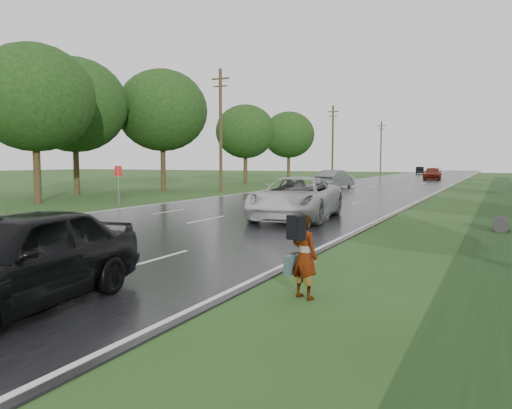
{
  "coord_description": "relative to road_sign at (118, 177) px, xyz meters",
  "views": [
    {
      "loc": [
        11.46,
        -10.43,
        2.58
      ],
      "look_at": [
        4.97,
        2.73,
        1.3
      ],
      "focal_mm": 35.0,
      "sensor_mm": 36.0,
      "label": 1
    }
  ],
  "objects": [
    {
      "name": "ground",
      "position": [
        8.5,
        -12.0,
        -1.64
      ],
      "size": [
        220.0,
        220.0,
        0.0
      ],
      "primitive_type": "plane",
      "color": "#244217",
      "rests_on": "ground"
    },
    {
      "name": "road",
      "position": [
        8.5,
        33.0,
        -1.62
      ],
      "size": [
        14.0,
        180.0,
        0.04
      ],
      "primitive_type": "cube",
      "color": "black",
      "rests_on": "ground"
    },
    {
      "name": "edge_stripe_east",
      "position": [
        15.25,
        33.0,
        -1.6
      ],
      "size": [
        0.12,
        180.0,
        0.01
      ],
      "primitive_type": "cube",
      "color": "silver",
      "rests_on": "road"
    },
    {
      "name": "edge_stripe_west",
      "position": [
        1.75,
        33.0,
        -1.6
      ],
      "size": [
        0.12,
        180.0,
        0.01
      ],
      "primitive_type": "cube",
      "color": "silver",
      "rests_on": "road"
    },
    {
      "name": "center_line",
      "position": [
        8.5,
        33.0,
        -1.6
      ],
      "size": [
        0.12,
        180.0,
        0.01
      ],
      "primitive_type": "cube",
      "color": "silver",
      "rests_on": "road"
    },
    {
      "name": "drainage_ditch",
      "position": [
        20.0,
        6.71,
        -1.61
      ],
      "size": [
        2.2,
        120.0,
        0.56
      ],
      "color": "#173313",
      "rests_on": "ground"
    },
    {
      "name": "road_sign",
      "position": [
        0.0,
        0.0,
        0.0
      ],
      "size": [
        0.5,
        0.06,
        2.3
      ],
      "color": "slate",
      "rests_on": "ground"
    },
    {
      "name": "utility_pole_mid",
      "position": [
        -0.7,
        13.0,
        3.55
      ],
      "size": [
        1.6,
        0.26,
        10.0
      ],
      "color": "#352915",
      "rests_on": "ground"
    },
    {
      "name": "utility_pole_far",
      "position": [
        -0.7,
        43.0,
        3.55
      ],
      "size": [
        1.6,
        0.26,
        10.0
      ],
      "color": "#352915",
      "rests_on": "ground"
    },
    {
      "name": "utility_pole_distant",
      "position": [
        -0.7,
        73.0,
        3.55
      ],
      "size": [
        1.6,
        0.26,
        10.0
      ],
      "color": "#352915",
      "rests_on": "ground"
    },
    {
      "name": "tree_west_b",
      "position": [
        -5.5,
        -1.0,
        4.73
      ],
      "size": [
        7.2,
        7.2,
        9.62
      ],
      "color": "#352915",
      "rests_on": "ground"
    },
    {
      "name": "tree_west_c",
      "position": [
        -6.5,
        13.0,
        5.27
      ],
      "size": [
        7.8,
        7.8,
        10.43
      ],
      "color": "#352915",
      "rests_on": "ground"
    },
    {
      "name": "tree_west_d",
      "position": [
        -5.7,
        27.0,
        4.18
      ],
      "size": [
        6.6,
        6.6,
        8.8
      ],
      "color": "#352915",
      "rests_on": "ground"
    },
    {
      "name": "tree_west_e",
      "position": [
        -9.5,
        6.0,
        5.19
      ],
      "size": [
        8.0,
        8.0,
        10.44
      ],
      "color": "#352915",
      "rests_on": "ground"
    },
    {
      "name": "tree_west_f",
      "position": [
        -6.3,
        41.0,
        4.49
      ],
      "size": [
        7.0,
        7.0,
        9.29
      ],
      "color": "#352915",
      "rests_on": "ground"
    },
    {
      "name": "pedestrian",
      "position": [
        16.68,
        -13.76,
        -0.82
      ],
      "size": [
        0.78,
        0.81,
        1.6
      ],
      "rotation": [
        0.0,
        0.0,
        2.77
      ],
      "color": "#A5998C",
      "rests_on": "ground"
    },
    {
      "name": "white_pickup",
      "position": [
        11.92,
        -2.12,
        -0.68
      ],
      "size": [
        3.83,
        6.97,
        1.85
      ],
      "primitive_type": "imported",
      "rotation": [
        0.0,
        0.0,
        0.12
      ],
      "color": "silver",
      "rests_on": "road"
    },
    {
      "name": "dark_sedan",
      "position": [
        12.57,
        -16.72,
        -0.73
      ],
      "size": [
        2.68,
        5.35,
        1.75
      ],
      "primitive_type": "imported",
      "rotation": [
        0.0,
        0.0,
        0.12
      ],
      "color": "black",
      "rests_on": "road"
    },
    {
      "name": "silver_sedan",
      "position": [
        5.88,
        23.22,
        -0.75
      ],
      "size": [
        2.5,
        5.36,
        1.7
      ],
      "primitive_type": "imported",
      "rotation": [
        0.0,
        0.0,
        3.0
      ],
      "color": "gray",
      "rests_on": "road"
    },
    {
      "name": "far_car_red",
      "position": [
        11.51,
        49.14,
        -0.8
      ],
      "size": [
        2.6,
        5.67,
        1.61
      ],
      "primitive_type": "imported",
      "rotation": [
        0.0,
        0.0,
        0.06
      ],
      "color": "maroon",
      "rests_on": "road"
    },
    {
      "name": "far_car_dark",
      "position": [
        5.43,
        80.4,
        -0.89
      ],
      "size": [
        2.1,
        4.49,
        1.42
      ],
      "primitive_type": "imported",
      "rotation": [
        0.0,
        0.0,
        3.28
      ],
      "color": "black",
      "rests_on": "road"
    }
  ]
}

